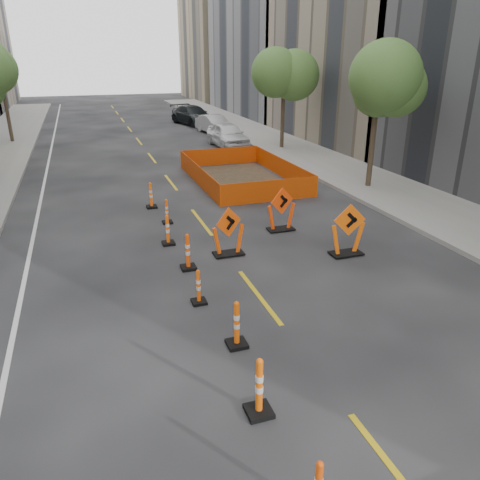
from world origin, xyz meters
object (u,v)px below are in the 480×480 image
object	(u,v)px
channelizer_5	(188,252)
channelizer_8	(151,195)
channelizer_3	(237,324)
channelizer_2	(259,387)
channelizer_6	(168,230)
chevron_sign_center	(281,209)
parked_car_mid	(215,124)
chevron_sign_left	(228,231)
parked_car_near	(228,135)
parked_car_far	(193,115)
chevron_sign_right	(348,230)
channelizer_7	(167,211)
channelizer_4	(198,287)

from	to	relation	value
channelizer_5	channelizer_8	size ratio (longest dim) A/B	1.03
channelizer_3	channelizer_8	distance (m)	10.21
channelizer_2	channelizer_6	world-z (taller)	channelizer_2
chevron_sign_center	parked_car_mid	size ratio (longest dim) A/B	0.37
channelizer_6	chevron_sign_center	bearing A→B (deg)	0.39
chevron_sign_left	parked_car_near	world-z (taller)	parked_car_near
channelizer_3	parked_car_far	size ratio (longest dim) A/B	0.20
channelizer_5	channelizer_8	xyz separation A→B (m)	(-0.13, 6.13, -0.02)
parked_car_near	chevron_sign_right	bearing A→B (deg)	-97.73
chevron_sign_center	parked_car_far	distance (m)	26.94
channelizer_3	channelizer_8	xyz separation A→B (m)	(-0.26, 10.21, -0.01)
channelizer_2	chevron_sign_left	size ratio (longest dim) A/B	0.73
channelizer_7	chevron_sign_center	bearing A→B (deg)	-28.91
chevron_sign_center	chevron_sign_right	size ratio (longest dim) A/B	0.94
parked_car_mid	chevron_sign_left	bearing A→B (deg)	-115.62
chevron_sign_right	channelizer_6	bearing A→B (deg)	161.41
channelizer_7	chevron_sign_left	bearing A→B (deg)	-70.11
channelizer_2	chevron_sign_center	size ratio (longest dim) A/B	0.73
channelizer_4	parked_car_near	xyz separation A→B (m)	(6.90, 19.87, 0.33)
chevron_sign_left	chevron_sign_center	distance (m)	2.81
channelizer_4	parked_car_mid	size ratio (longest dim) A/B	0.22
channelizer_7	channelizer_6	bearing A→B (deg)	-99.51
channelizer_2	channelizer_7	xyz separation A→B (m)	(0.28, 10.21, -0.11)
chevron_sign_center	parked_car_near	world-z (taller)	parked_car_near
chevron_sign_right	parked_car_mid	distance (m)	24.10
channelizer_2	channelizer_8	world-z (taller)	channelizer_2
chevron_sign_center	parked_car_near	size ratio (longest dim) A/B	0.34
chevron_sign_right	parked_car_near	xyz separation A→B (m)	(1.86, 18.38, -0.04)
channelizer_2	channelizer_5	world-z (taller)	channelizer_2
chevron_sign_left	parked_car_far	xyz separation A→B (m)	(5.55, 28.23, 0.01)
channelizer_2	parked_car_mid	bearing A→B (deg)	75.72
channelizer_4	channelizer_3	bearing A→B (deg)	-81.06
channelizer_4	chevron_sign_center	distance (m)	5.73
channelizer_3	chevron_sign_right	xyz separation A→B (m)	(4.72, 3.52, 0.29)
channelizer_5	parked_car_near	distance (m)	19.05
chevron_sign_left	chevron_sign_right	distance (m)	3.64
channelizer_4	parked_car_far	size ratio (longest dim) A/B	0.17
channelizer_5	channelizer_6	size ratio (longest dim) A/B	1.07
channelizer_3	chevron_sign_right	distance (m)	5.90
channelizer_3	parked_car_far	distance (m)	33.61
channelizer_2	parked_car_near	bearing A→B (deg)	74.03
channelizer_7	parked_car_near	size ratio (longest dim) A/B	0.20
chevron_sign_left	channelizer_7	bearing A→B (deg)	88.58
channelizer_5	parked_car_far	size ratio (longest dim) A/B	0.20
channelizer_4	channelizer_7	size ratio (longest dim) A/B	1.00
channelizer_4	parked_car_mid	distance (m)	26.55
channelizer_3	chevron_sign_right	world-z (taller)	chevron_sign_right
parked_car_mid	parked_car_near	bearing A→B (deg)	-107.74
channelizer_7	chevron_sign_right	distance (m)	6.63
channelizer_2	chevron_sign_left	xyz separation A→B (m)	(1.54, 6.72, 0.21)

